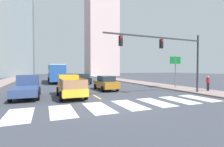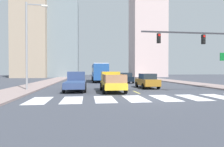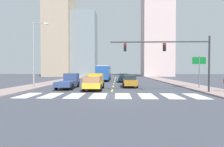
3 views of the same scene
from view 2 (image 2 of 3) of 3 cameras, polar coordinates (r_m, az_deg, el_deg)
name	(u,v)px [view 2 (image 2 of 3)]	position (r m, az deg, el deg)	size (l,w,h in m)	color
ground_plane	(150,98)	(14.48, 11.47, -7.36)	(160.00, 160.00, 0.00)	#3D404A
sidewalk_right	(179,82)	(35.50, 19.61, -2.39)	(3.72, 110.00, 0.15)	gray
sidewalk_left	(45,83)	(32.34, -19.69, -2.71)	(3.72, 110.00, 0.15)	gray
crosswalk_stripe_0	(39,100)	(14.11, -21.25, -7.60)	(1.44, 3.44, 0.01)	silver
crosswalk_stripe_1	(72,100)	(13.75, -11.88, -7.78)	(1.44, 3.44, 0.01)	silver
crosswalk_stripe_2	(105,99)	(13.76, -2.27, -7.75)	(1.44, 3.44, 0.01)	silver
crosswalk_stripe_3	(135,99)	(14.15, 7.06, -7.52)	(1.44, 3.44, 0.01)	silver
crosswalk_stripe_4	(165,98)	(14.89, 15.66, -7.13)	(1.44, 3.44, 0.01)	silver
crosswalk_stripe_5	(193,97)	(15.92, 23.29, -6.65)	(1.44, 3.44, 0.01)	silver
crosswalk_stripe_6	(220,97)	(17.19, 29.88, -6.14)	(1.44, 3.44, 0.01)	silver
lane_dash_0	(136,92)	(18.28, 7.37, -5.62)	(0.16, 2.40, 0.01)	#E5D256
lane_dash_1	(126,88)	(23.12, 4.18, -4.25)	(0.16, 2.40, 0.01)	#E5D256
lane_dash_2	(119,85)	(28.02, 2.11, -3.35)	(0.16, 2.40, 0.01)	#E5D256
lane_dash_3	(114,82)	(32.95, 0.66, -2.72)	(0.16, 2.40, 0.01)	#E5D256
lane_dash_4	(111,81)	(37.90, -0.41, -2.25)	(0.16, 2.40, 0.01)	#E5D256
lane_dash_5	(108,80)	(42.86, -1.24, -1.88)	(0.16, 2.40, 0.01)	#E5D256
lane_dash_6	(106,79)	(47.82, -1.89, -1.60)	(0.16, 2.40, 0.01)	#E5D256
lane_dash_7	(104,78)	(52.80, -2.42, -1.36)	(0.16, 2.40, 0.01)	#E5D256
pickup_stakebed	(112,82)	(18.78, -0.03, -2.58)	(2.18, 5.20, 1.96)	gold
pickup_dark	(76,82)	(19.91, -10.89, -2.44)	(2.18, 5.20, 1.96)	navy
city_bus	(99,71)	(35.63, -3.85, 0.69)	(2.72, 10.80, 3.32)	#224E94
sedan_near_left	(126,78)	(31.79, 4.25, -1.30)	(2.02, 4.40, 1.72)	black
sedan_mid	(147,81)	(22.83, 10.56, -2.17)	(2.02, 4.40, 1.72)	#A26C1F
traffic_signal_gantry	(216,46)	(19.47, 28.94, 7.21)	(10.44, 0.27, 6.00)	#2D2D33
streetlight_left	(28,42)	(21.20, -24.01, 8.66)	(2.20, 0.28, 9.00)	gray
tower_tall_centre	(33,27)	(63.93, -22.85, 12.84)	(9.68, 10.97, 30.78)	tan
block_mid_left	(64,40)	(62.58, -14.31, 9.92)	(8.96, 8.24, 23.88)	gray
block_mid_right	(147,26)	(66.75, 10.66, 13.91)	(10.94, 9.18, 34.28)	beige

